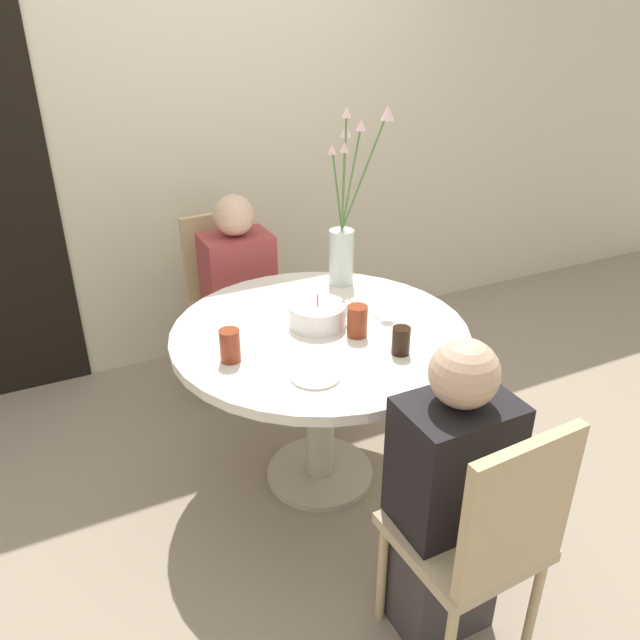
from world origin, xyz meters
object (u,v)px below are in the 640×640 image
at_px(chair_far_back, 484,534).
at_px(chair_left_flank, 228,291).
at_px(drink_glass_0, 357,321).
at_px(drink_glass_2, 401,341).
at_px(flower_vase, 344,237).
at_px(side_plate, 315,376).
at_px(person_woman, 448,504).
at_px(birthday_cake, 318,315).
at_px(drink_glass_1, 230,346).
at_px(person_boy, 240,305).

bearing_deg(chair_far_back, chair_left_flank, -89.35).
distance_m(drink_glass_0, drink_glass_2, 0.21).
bearing_deg(flower_vase, side_plate, -124.72).
height_order(drink_glass_0, drink_glass_2, drink_glass_0).
relative_size(drink_glass_0, person_woman, 0.11).
relative_size(birthday_cake, flower_vase, 0.29).
height_order(drink_glass_1, drink_glass_2, drink_glass_1).
height_order(chair_far_back, birthday_cake, chair_far_back).
xyz_separation_m(flower_vase, person_woman, (-0.25, -1.18, -0.46)).
bearing_deg(side_plate, drink_glass_1, 133.72).
bearing_deg(drink_glass_2, flower_vase, 80.31).
relative_size(person_boy, person_woman, 1.00).
bearing_deg(drink_glass_1, drink_glass_2, -21.35).
relative_size(birthday_cake, drink_glass_1, 1.85).
relative_size(chair_far_back, flower_vase, 1.17).
height_order(birthday_cake, drink_glass_0, birthday_cake).
xyz_separation_m(birthday_cake, side_plate, (-0.18, -0.35, -0.04)).
bearing_deg(birthday_cake, flower_vase, 48.37).
distance_m(drink_glass_0, person_woman, 0.77).
xyz_separation_m(flower_vase, person_boy, (-0.35, 0.46, -0.46)).
height_order(chair_far_back, person_boy, person_boy).
distance_m(side_plate, drink_glass_1, 0.33).
height_order(flower_vase, drink_glass_2, flower_vase).
relative_size(birthday_cake, side_plate, 1.27).
relative_size(flower_vase, side_plate, 4.43).
xyz_separation_m(side_plate, person_boy, (0.11, 1.13, -0.24)).
relative_size(drink_glass_2, person_woman, 0.10).
bearing_deg(person_boy, drink_glass_1, -110.56).
distance_m(side_plate, drink_glass_0, 0.35).
height_order(birthday_cake, side_plate, birthday_cake).
distance_m(drink_glass_0, drink_glass_1, 0.50).
relative_size(chair_left_flank, chair_far_back, 1.00).
distance_m(chair_far_back, flower_vase, 1.43).
distance_m(chair_left_flank, side_plate, 1.31).
bearing_deg(person_boy, drink_glass_0, -79.94).
relative_size(side_plate, drink_glass_0, 1.43).
xyz_separation_m(drink_glass_0, drink_glass_1, (-0.50, 0.03, -0.00)).
relative_size(birthday_cake, drink_glass_2, 2.14).
distance_m(flower_vase, drink_glass_2, 0.69).
bearing_deg(birthday_cake, drink_glass_1, -164.65).
bearing_deg(drink_glass_2, drink_glass_0, 111.74).
bearing_deg(side_plate, drink_glass_2, 1.62).
xyz_separation_m(chair_left_flank, drink_glass_1, (-0.33, -1.06, 0.28)).
height_order(chair_far_back, person_woman, person_woman).
relative_size(chair_far_back, drink_glass_2, 8.79).
xyz_separation_m(drink_glass_0, person_boy, (-0.17, 0.93, -0.30)).
bearing_deg(person_boy, flower_vase, -52.48).
height_order(birthday_cake, drink_glass_2, birthday_cake).
xyz_separation_m(person_boy, person_woman, (0.10, -1.64, 0.00)).
relative_size(drink_glass_1, person_woman, 0.11).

